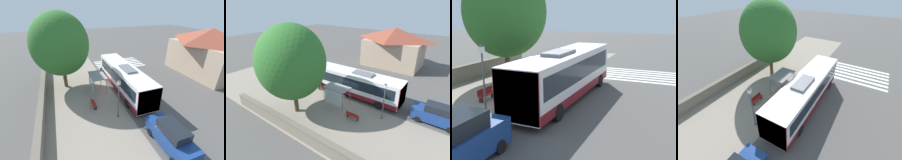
# 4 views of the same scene
# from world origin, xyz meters

# --- Properties ---
(ground_plane) EXTENTS (120.00, 120.00, 0.00)m
(ground_plane) POSITION_xyz_m (0.00, 0.00, 0.00)
(ground_plane) COLOR #514F4C
(ground_plane) RESTS_ON ground
(sidewalk_plaza) EXTENTS (9.00, 44.00, 0.02)m
(sidewalk_plaza) POSITION_xyz_m (-4.50, 0.00, 0.01)
(sidewalk_plaza) COLOR gray
(sidewalk_plaza) RESTS_ON ground
(crosswalk_stripes) EXTENTS (9.00, 5.25, 0.01)m
(crosswalk_stripes) POSITION_xyz_m (5.00, 9.31, 0.00)
(crosswalk_stripes) COLOR silver
(crosswalk_stripes) RESTS_ON ground
(stone_wall) EXTENTS (0.60, 20.00, 1.40)m
(stone_wall) POSITION_xyz_m (-8.55, 0.00, 0.71)
(stone_wall) COLOR slate
(stone_wall) RESTS_ON ground
(bus) EXTENTS (2.78, 12.19, 3.53)m
(bus) POSITION_xyz_m (1.66, -0.35, 1.83)
(bus) COLOR white
(bus) RESTS_ON ground
(bus_shelter) EXTENTS (1.88, 3.02, 2.41)m
(bus_shelter) POSITION_xyz_m (-1.93, 0.40, 2.03)
(bus_shelter) COLOR slate
(bus_shelter) RESTS_ON ground
(pedestrian) EXTENTS (0.34, 0.22, 1.59)m
(pedestrian) POSITION_xyz_m (0.02, 4.88, 0.92)
(pedestrian) COLOR #2D3347
(pedestrian) RESTS_ON ground
(bench) EXTENTS (0.40, 1.56, 0.88)m
(bench) POSITION_xyz_m (-3.19, -2.76, 0.47)
(bench) COLOR maroon
(bench) RESTS_ON ground
(street_lamp_near) EXTENTS (0.28, 0.28, 4.27)m
(street_lamp_near) POSITION_xyz_m (-1.20, -5.29, 2.54)
(street_lamp_near) COLOR #4C4C51
(street_lamp_near) RESTS_ON ground
(shade_tree) EXTENTS (7.25, 7.25, 9.95)m
(shade_tree) POSITION_xyz_m (-5.64, 3.36, 5.95)
(shade_tree) COLOR brown
(shade_tree) RESTS_ON ground
(parked_car_behind_bus) EXTENTS (1.87, 4.66, 2.16)m
(parked_car_behind_bus) POSITION_xyz_m (1.35, -10.05, 1.04)
(parked_car_behind_bus) COLOR navy
(parked_car_behind_bus) RESTS_ON ground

